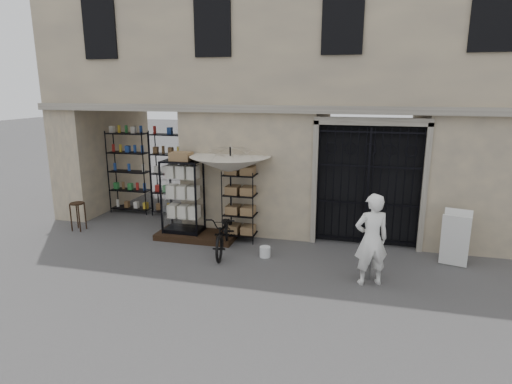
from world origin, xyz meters
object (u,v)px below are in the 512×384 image
(bicycle, at_px, (225,252))
(shopkeeper, at_px, (368,283))
(easel_sign, at_px, (455,239))
(steel_bollard, at_px, (368,259))
(wooden_stool, at_px, (78,216))
(display_cabinet, at_px, (183,200))
(wire_rack, at_px, (240,206))
(market_umbrella, at_px, (230,160))
(white_bucket, at_px, (265,252))

(bicycle, bearing_deg, shopkeeper, -23.55)
(bicycle, relative_size, easel_sign, 1.54)
(steel_bollard, bearing_deg, wooden_stool, 171.04)
(wooden_stool, xyz_separation_m, steel_bollard, (7.54, -1.19, 0.01))
(bicycle, height_order, steel_bollard, bicycle)
(display_cabinet, xyz_separation_m, wire_rack, (1.46, 0.19, -0.10))
(wire_rack, bearing_deg, market_umbrella, -163.75)
(display_cabinet, xyz_separation_m, easel_sign, (6.36, -0.22, -0.37))
(white_bucket, bearing_deg, steel_bollard, -15.02)
(wire_rack, relative_size, easel_sign, 1.52)
(display_cabinet, distance_m, bicycle, 1.81)
(shopkeeper, bearing_deg, easel_sign, -162.47)
(display_cabinet, distance_m, steel_bollard, 4.80)
(shopkeeper, bearing_deg, display_cabinet, -39.52)
(wire_rack, distance_m, wooden_stool, 4.48)
(shopkeeper, bearing_deg, bicycle, -35.25)
(market_umbrella, height_order, shopkeeper, market_umbrella)
(easel_sign, bearing_deg, bicycle, -160.63)
(display_cabinet, distance_m, wire_rack, 1.47)
(display_cabinet, height_order, wire_rack, display_cabinet)
(bicycle, relative_size, shopkeeper, 0.99)
(wire_rack, bearing_deg, wooden_stool, -161.70)
(shopkeeper, bearing_deg, market_umbrella, -48.00)
(steel_bollard, bearing_deg, shopkeeper, -80.60)
(display_cabinet, relative_size, steel_bollard, 2.44)
(wooden_stool, relative_size, easel_sign, 0.65)
(white_bucket, bearing_deg, display_cabinet, 161.56)
(display_cabinet, relative_size, shopkeeper, 1.10)
(white_bucket, height_order, shopkeeper, white_bucket)
(easel_sign, bearing_deg, steel_bollard, -133.85)
(market_umbrella, height_order, bicycle, market_umbrella)
(white_bucket, distance_m, bicycle, 0.99)
(market_umbrella, xyz_separation_m, bicycle, (0.12, -0.90, -2.03))
(display_cabinet, xyz_separation_m, shopkeeper, (4.60, -1.60, -0.98))
(bicycle, bearing_deg, wire_rack, 73.63)
(market_umbrella, bearing_deg, shopkeeper, -27.65)
(bicycle, xyz_separation_m, wooden_stool, (-4.31, 0.54, 0.40))
(wire_rack, xyz_separation_m, market_umbrella, (-0.24, -0.01, 1.15))
(steel_bollard, xyz_separation_m, shopkeeper, (0.04, -0.22, -0.41))
(easel_sign, bearing_deg, white_bucket, -158.68)
(white_bucket, bearing_deg, market_umbrella, 139.29)
(wooden_stool, bearing_deg, steel_bollard, -8.96)
(steel_bollard, bearing_deg, white_bucket, 164.98)
(white_bucket, xyz_separation_m, bicycle, (-0.98, 0.04, -0.12))
(display_cabinet, height_order, easel_sign, display_cabinet)
(wire_rack, height_order, wooden_stool, wire_rack)
(market_umbrella, distance_m, white_bucket, 2.40)
(steel_bollard, bearing_deg, wire_rack, 153.30)
(white_bucket, bearing_deg, wire_rack, 131.77)
(white_bucket, bearing_deg, easel_sign, 7.69)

